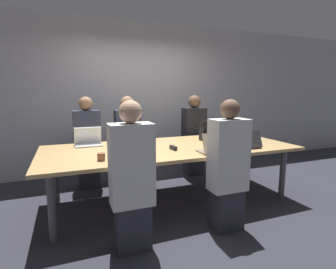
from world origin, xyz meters
TOP-DOWN VIEW (x-y plane):
  - ground_plane at (0.00, 0.00)m, footprint 24.00×24.00m
  - curtain_wall at (0.00, 1.72)m, footprint 12.00×0.06m
  - conference_table at (0.00, 0.00)m, footprint 3.33×1.40m
  - laptop_far_midleft at (-0.43, 0.49)m, footprint 0.36×0.23m
  - person_far_midleft at (-0.39, 0.88)m, footprint 0.40×0.24m
  - cup_far_midleft at (-0.18, 0.43)m, footprint 0.07×0.07m
  - laptop_far_right at (0.91, 0.45)m, footprint 0.33×0.26m
  - person_far_right at (0.84, 0.97)m, footprint 0.40×0.24m
  - cup_far_right at (1.14, 0.41)m, footprint 0.09×0.09m
  - bottle_far_right at (0.62, 0.29)m, footprint 0.08×0.08m
  - laptop_near_right at (0.90, -0.47)m, footprint 0.35×0.23m
  - cup_near_right at (1.15, -0.39)m, footprint 0.07×0.07m
  - bottle_near_right at (0.60, -0.37)m, footprint 0.08×0.08m
  - laptop_far_left at (-1.03, 0.49)m, footprint 0.36×0.25m
  - person_far_left at (-1.01, 0.97)m, footprint 0.40×0.24m
  - laptop_near_left at (-0.72, -0.47)m, footprint 0.32×0.27m
  - person_near_left at (-0.76, -0.91)m, footprint 0.40×0.24m
  - cup_near_left at (-0.97, -0.41)m, footprint 0.08×0.08m
  - laptop_near_midright at (0.36, -0.54)m, footprint 0.37×0.25m
  - person_near_midright at (0.30, -0.92)m, footprint 0.40×0.24m
  - cup_near_midright at (0.63, -0.52)m, footprint 0.07×0.07m
  - stapler at (-0.04, -0.20)m, footprint 0.05×0.15m

SIDE VIEW (x-z plane):
  - ground_plane at x=0.00m, z-range 0.00..0.00m
  - person_near_midright at x=0.30m, z-range -0.02..1.41m
  - person_near_left at x=-0.76m, z-range -0.02..1.41m
  - person_far_left at x=-1.01m, z-range -0.02..1.42m
  - person_far_midleft at x=-0.39m, z-range -0.02..1.42m
  - person_far_right at x=0.84m, z-range -0.02..1.43m
  - conference_table at x=0.00m, z-range 0.33..1.11m
  - stapler at x=-0.04m, z-range 0.77..0.82m
  - cup_far_midleft at x=-0.18m, z-range 0.77..0.85m
  - cup_near_right at x=1.15m, z-range 0.77..0.85m
  - cup_near_left at x=-0.97m, z-range 0.77..0.86m
  - cup_near_midright at x=0.63m, z-range 0.77..0.86m
  - cup_far_right at x=1.14m, z-range 0.77..0.86m
  - laptop_near_right at x=0.90m, z-range 0.73..0.95m
  - laptop_far_midleft at x=-0.43m, z-range 0.73..0.96m
  - laptop_near_midright at x=0.36m, z-range 0.72..0.97m
  - laptop_far_left at x=-1.03m, z-range 0.72..0.97m
  - laptop_far_right at x=0.91m, z-range 0.72..0.98m
  - laptop_near_left at x=-0.72m, z-range 0.72..0.98m
  - bottle_far_right at x=0.62m, z-range 0.76..1.03m
  - bottle_near_right at x=0.60m, z-range 0.76..1.03m
  - curtain_wall at x=0.00m, z-range 0.00..2.80m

